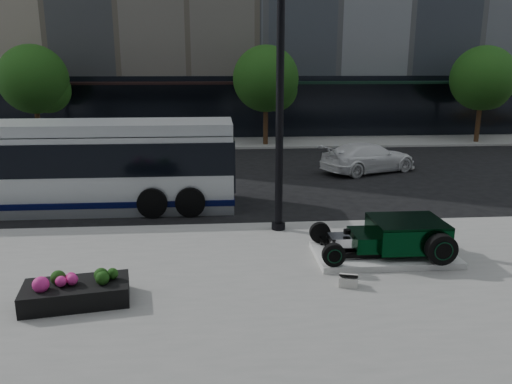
{
  "coord_description": "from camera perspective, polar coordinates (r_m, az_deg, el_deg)",
  "views": [
    {
      "loc": [
        -1.87,
        -16.28,
        4.79
      ],
      "look_at": [
        -0.78,
        -2.47,
        1.2
      ],
      "focal_mm": 35.0,
      "sensor_mm": 36.0,
      "label": 1
    }
  ],
  "objects": [
    {
      "name": "flower_planter",
      "position": [
        10.78,
        -19.86,
        -10.64
      ],
      "size": [
        2.18,
        1.34,
        0.66
      ],
      "color": "black",
      "rests_on": "sidewalk_near"
    },
    {
      "name": "white_sedan",
      "position": [
        23.09,
        12.75,
        3.86
      ],
      "size": [
        4.92,
        3.47,
        1.32
      ],
      "primitive_type": "imported",
      "rotation": [
        0.0,
        0.0,
        1.97
      ],
      "color": "white",
      "rests_on": "ground"
    },
    {
      "name": "display_plinth",
      "position": [
        12.83,
        14.38,
        -6.94
      ],
      "size": [
        3.4,
        1.8,
        0.15
      ],
      "primitive_type": "cube",
      "color": "silver",
      "rests_on": "sidewalk_near"
    },
    {
      "name": "transit_bus",
      "position": [
        17.94,
        -22.22,
        2.83
      ],
      "size": [
        12.12,
        2.88,
        2.92
      ],
      "color": "silver",
      "rests_on": "ground"
    },
    {
      "name": "sidewalk_far",
      "position": [
        30.7,
        -0.95,
        5.65
      ],
      "size": [
        70.0,
        4.0,
        0.12
      ],
      "primitive_type": "cube",
      "color": "gray",
      "rests_on": "ground"
    },
    {
      "name": "lamppost",
      "position": [
        13.82,
        2.73,
        9.03
      ],
      "size": [
        0.4,
        0.4,
        7.25
      ],
      "color": "black",
      "rests_on": "sidewalk_near"
    },
    {
      "name": "ground",
      "position": [
        17.07,
        1.97,
        -1.78
      ],
      "size": [
        120.0,
        120.0,
        0.0
      ],
      "primitive_type": "plane",
      "color": "black",
      "rests_on": "ground"
    },
    {
      "name": "info_plaque",
      "position": [
        11.1,
        10.51,
        -9.89
      ],
      "size": [
        0.47,
        0.4,
        0.31
      ],
      "color": "silver",
      "rests_on": "sidewalk_near"
    },
    {
      "name": "hot_rod",
      "position": [
        12.77,
        15.94,
        -4.75
      ],
      "size": [
        3.22,
        2.0,
        0.81
      ],
      "color": "black",
      "rests_on": "display_plinth"
    },
    {
      "name": "street_trees",
      "position": [
        29.52,
        1.4,
        12.53
      ],
      "size": [
        29.8,
        3.8,
        5.7
      ],
      "color": "black",
      "rests_on": "sidewalk_far"
    }
  ]
}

